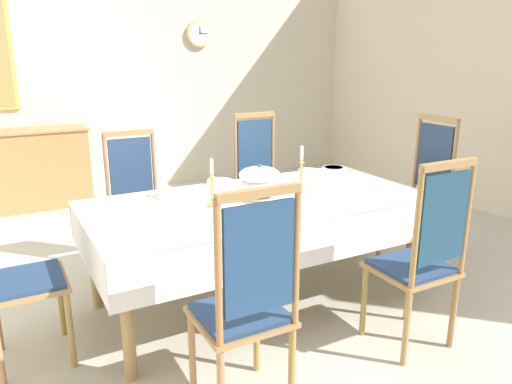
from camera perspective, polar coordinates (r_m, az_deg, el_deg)
ground at (r=3.83m, az=-1.50°, el=-11.13°), size 6.42×6.40×0.04m
back_wall at (r=6.48m, az=-15.16°, el=14.23°), size 6.42×0.08×3.19m
dining_table at (r=3.36m, az=0.32°, el=-2.06°), size 2.29×1.11×0.76m
tablecloth at (r=3.36m, az=0.32°, el=-1.89°), size 2.31×1.13×0.29m
chair_south_a at (r=2.36m, az=-1.10°, el=-12.63°), size 0.44×0.42×1.18m
chair_north_a at (r=4.04m, az=-13.73°, el=-0.97°), size 0.44×0.42×1.13m
chair_south_b at (r=3.00m, az=18.77°, el=-7.03°), size 0.44×0.42×1.18m
chair_north_b at (r=4.45m, az=0.54°, el=1.37°), size 0.44×0.42×1.21m
chair_head_west at (r=3.03m, az=-26.62°, el=-8.20°), size 0.42×0.44×1.11m
chair_head_east at (r=4.32m, az=18.73°, el=0.16°), size 0.42×0.44×1.23m
soup_tureen at (r=3.31m, az=0.42°, el=1.16°), size 0.31×0.31×0.24m
candlestick_west at (r=3.16m, az=-5.15°, el=0.48°), size 0.07×0.07×0.32m
candlestick_east at (r=3.48m, az=5.30°, el=2.08°), size 0.07×0.07×0.34m
bowl_near_left at (r=3.48m, az=-10.23°, el=-0.04°), size 0.17×0.17×0.04m
bowl_near_right at (r=4.17m, az=9.04°, el=2.70°), size 0.19×0.19×0.04m
bowl_far_left at (r=4.06m, az=6.12°, el=2.43°), size 0.16×0.16×0.04m
bowl_far_right at (r=3.68m, az=-4.25°, el=1.15°), size 0.19×0.19×0.04m
spoon_primary at (r=3.47m, az=-12.25°, el=-0.44°), size 0.06×0.17×0.01m
spoon_secondary at (r=4.28m, az=10.22°, el=2.74°), size 0.05×0.18×0.01m
sideboard at (r=6.11m, az=-25.49°, el=2.35°), size 1.44×0.48×0.90m
mounted_clock at (r=6.71m, az=-6.64°, el=17.88°), size 0.34×0.06×0.34m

